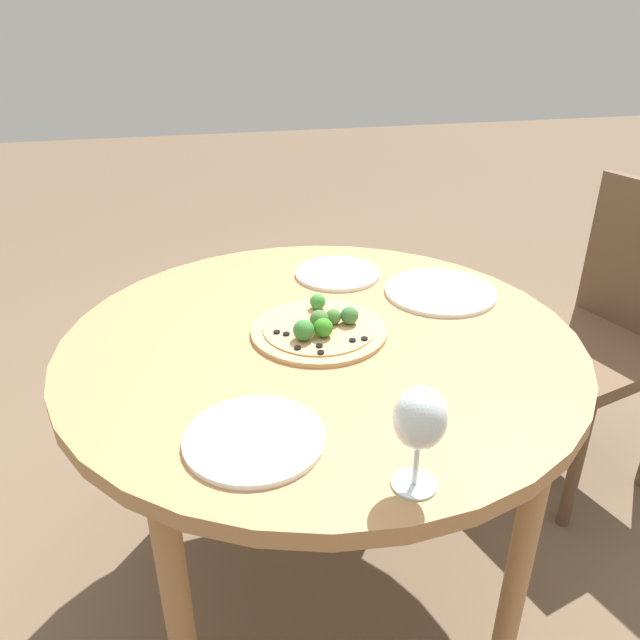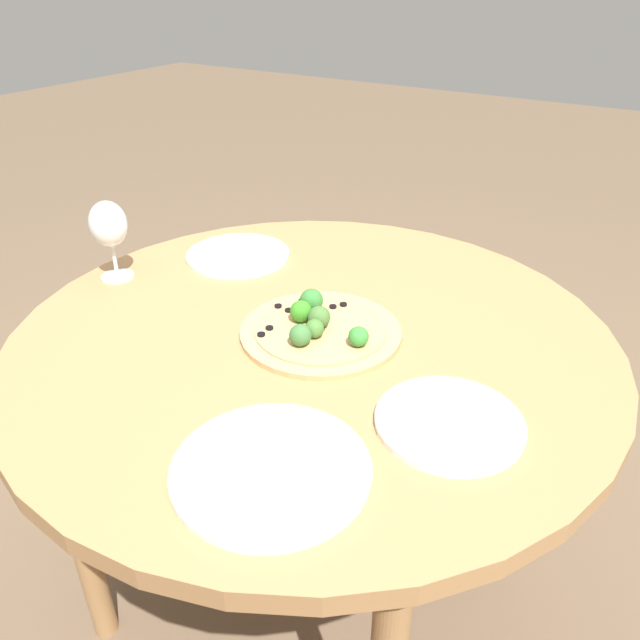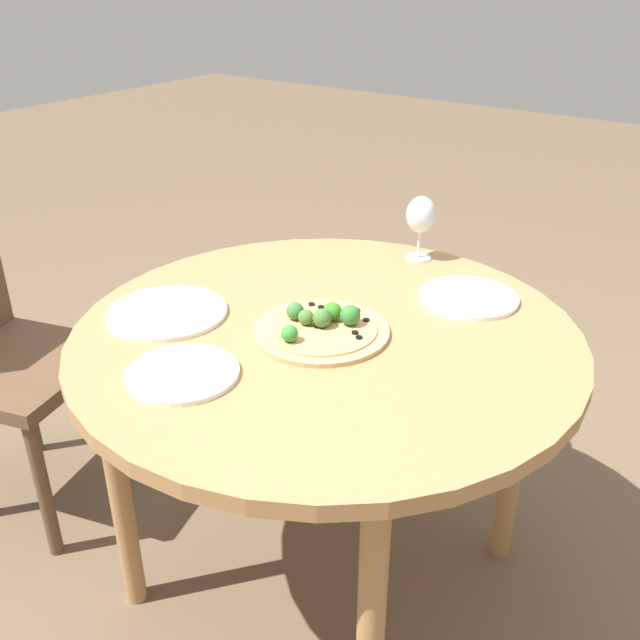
% 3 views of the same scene
% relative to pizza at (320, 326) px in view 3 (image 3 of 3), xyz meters
% --- Properties ---
extents(ground_plane, '(12.00, 12.00, 0.00)m').
position_rel_pizza_xyz_m(ground_plane, '(-0.00, -0.02, -0.72)').
color(ground_plane, brown).
extents(dining_table, '(1.07, 1.07, 0.71)m').
position_rel_pizza_xyz_m(dining_table, '(-0.00, -0.02, -0.08)').
color(dining_table, '#A87A4C').
rests_on(dining_table, ground_plane).
extents(pizza, '(0.29, 0.29, 0.06)m').
position_rel_pizza_xyz_m(pizza, '(0.00, 0.00, 0.00)').
color(pizza, tan).
rests_on(pizza, dining_table).
extents(wine_glass, '(0.08, 0.08, 0.17)m').
position_rel_pizza_xyz_m(wine_glass, '(0.03, -0.48, 0.10)').
color(wine_glass, silver).
rests_on(wine_glass, dining_table).
extents(plate_near, '(0.26, 0.26, 0.01)m').
position_rel_pizza_xyz_m(plate_near, '(0.32, 0.13, -0.01)').
color(plate_near, white).
rests_on(plate_near, dining_table).
extents(plate_far, '(0.21, 0.21, 0.01)m').
position_rel_pizza_xyz_m(plate_far, '(0.11, 0.29, -0.01)').
color(plate_far, white).
rests_on(plate_far, dining_table).
extents(plate_side, '(0.23, 0.23, 0.01)m').
position_rel_pizza_xyz_m(plate_side, '(-0.18, -0.33, -0.01)').
color(plate_side, white).
rests_on(plate_side, dining_table).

